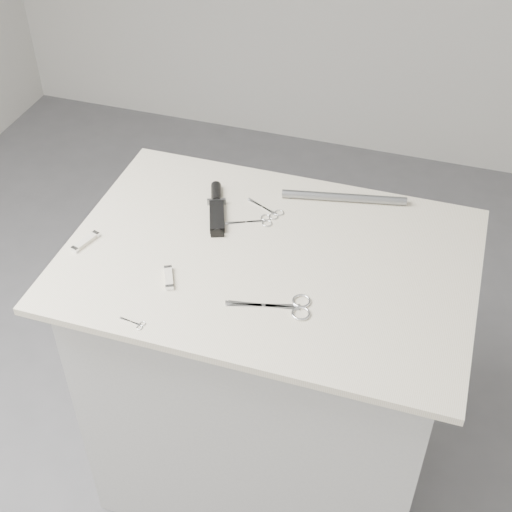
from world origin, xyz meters
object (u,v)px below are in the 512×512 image
(pocket_knife_a, at_px, (86,242))
(plinth, at_px, (268,379))
(embroidery_scissors_b, at_px, (270,211))
(pocket_knife_b, at_px, (169,278))
(metal_rail, at_px, (344,197))
(tiny_scissors, at_px, (135,324))
(embroidery_scissors_a, at_px, (257,221))
(large_shears, at_px, (288,307))
(sheathed_knife, at_px, (217,206))

(pocket_knife_a, bearing_deg, plinth, -60.89)
(embroidery_scissors_b, distance_m, pocket_knife_a, 0.48)
(pocket_knife_b, xyz_separation_m, metal_rail, (0.33, 0.43, 0.01))
(tiny_scissors, distance_m, metal_rail, 0.68)
(embroidery_scissors_a, relative_size, pocket_knife_a, 1.39)
(embroidery_scissors_a, xyz_separation_m, tiny_scissors, (-0.15, -0.43, -0.00))
(plinth, bearing_deg, pocket_knife_a, -168.26)
(embroidery_scissors_a, xyz_separation_m, pocket_knife_b, (-0.13, -0.27, 0.00))
(embroidery_scissors_a, bearing_deg, metal_rail, 14.72)
(large_shears, xyz_separation_m, tiny_scissors, (-0.31, -0.15, -0.00))
(embroidery_scissors_b, bearing_deg, plinth, -47.98)
(large_shears, distance_m, pocket_knife_b, 0.29)
(plinth, height_order, embroidery_scissors_b, embroidery_scissors_b)
(metal_rail, bearing_deg, pocket_knife_b, -127.21)
(plinth, xyz_separation_m, embroidery_scissors_b, (-0.05, 0.17, 0.47))
(embroidery_scissors_b, bearing_deg, pocket_knife_a, -121.26)
(embroidery_scissors_a, distance_m, embroidery_scissors_b, 0.05)
(tiny_scissors, bearing_deg, metal_rail, 67.92)
(embroidery_scissors_b, relative_size, sheathed_knife, 0.55)
(large_shears, height_order, sheathed_knife, sheathed_knife)
(embroidery_scissors_a, relative_size, sheathed_knife, 0.59)
(embroidery_scissors_a, relative_size, embroidery_scissors_b, 1.08)
(plinth, bearing_deg, metal_rail, 65.81)
(sheathed_knife, bearing_deg, embroidery_scissors_b, -99.62)
(embroidery_scissors_b, height_order, tiny_scissors, same)
(tiny_scissors, height_order, sheathed_knife, sheathed_knife)
(tiny_scissors, distance_m, pocket_knife_a, 0.32)
(plinth, relative_size, large_shears, 4.67)
(embroidery_scissors_a, distance_m, tiny_scissors, 0.45)
(tiny_scissors, bearing_deg, sheathed_knife, 94.77)
(large_shears, distance_m, tiny_scissors, 0.34)
(sheathed_knife, height_order, metal_rail, metal_rail)
(embroidery_scissors_a, distance_m, sheathed_knife, 0.12)
(tiny_scissors, height_order, pocket_knife_b, pocket_knife_b)
(embroidery_scissors_b, relative_size, pocket_knife_b, 1.45)
(embroidery_scissors_a, bearing_deg, pocket_knife_b, -140.35)
(pocket_knife_a, height_order, pocket_knife_b, same)
(tiny_scissors, bearing_deg, embroidery_scissors_b, 79.06)
(embroidery_scissors_b, xyz_separation_m, metal_rail, (0.17, 0.11, 0.01))
(embroidery_scissors_a, xyz_separation_m, sheathed_knife, (-0.12, 0.02, 0.01))
(plinth, relative_size, embroidery_scissors_a, 7.62)
(embroidery_scissors_a, bearing_deg, large_shears, -84.39)
(pocket_knife_a, height_order, metal_rail, metal_rail)
(tiny_scissors, height_order, metal_rail, metal_rail)
(sheathed_knife, bearing_deg, tiny_scissors, 155.61)
(large_shears, height_order, embroidery_scissors_a, large_shears)
(embroidery_scissors_a, height_order, pocket_knife_a, pocket_knife_a)
(embroidery_scissors_b, xyz_separation_m, pocket_knife_b, (-0.15, -0.32, 0.00))
(plinth, xyz_separation_m, pocket_knife_b, (-0.20, -0.15, 0.47))
(embroidery_scissors_a, height_order, embroidery_scissors_b, same)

